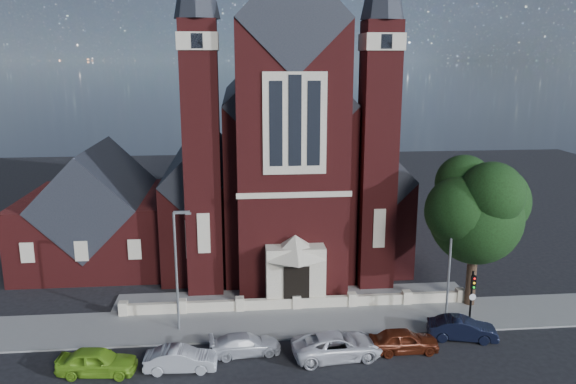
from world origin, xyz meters
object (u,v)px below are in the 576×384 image
(parish_hall, at_px, (99,217))
(car_silver_b, at_px, (245,344))
(car_navy, at_px, (462,329))
(street_lamp_right, at_px, (451,255))
(street_tree, at_px, (480,213))
(car_dark_red, at_px, (404,340))
(church, at_px, (278,157))
(car_silver_a, at_px, (181,359))
(street_lamp_left, at_px, (177,264))
(car_lime_van, at_px, (97,361))
(traffic_signal, at_px, (472,292))
(car_white_suv, at_px, (337,345))

(parish_hall, height_order, car_silver_b, parish_hall)
(car_silver_b, distance_m, car_navy, 13.70)
(street_lamp_right, bearing_deg, street_tree, 34.26)
(parish_hall, relative_size, car_navy, 2.84)
(car_silver_b, distance_m, car_dark_red, 9.58)
(church, height_order, parish_hall, church)
(street_lamp_right, relative_size, car_silver_a, 1.98)
(street_lamp_left, xyz_separation_m, car_lime_van, (-4.16, -4.82, -3.84))
(parish_hall, xyz_separation_m, street_lamp_left, (8.09, -14.00, 0.59))
(traffic_signal, height_order, car_lime_van, traffic_signal)
(traffic_signal, relative_size, car_silver_a, 0.98)
(car_silver_b, bearing_deg, car_navy, -94.15)
(street_lamp_right, bearing_deg, car_navy, -93.03)
(parish_hall, xyz_separation_m, car_lime_van, (3.93, -18.82, -3.26))
(traffic_signal, xyz_separation_m, car_silver_a, (-18.44, -3.30, -1.91))
(street_lamp_left, height_order, street_lamp_right, same)
(street_lamp_left, distance_m, traffic_signal, 19.08)
(car_navy, bearing_deg, car_dark_red, 118.51)
(street_lamp_left, xyz_separation_m, car_white_suv, (9.60, -4.30, -3.85))
(car_silver_a, bearing_deg, parish_hall, 25.82)
(car_silver_a, bearing_deg, traffic_signal, -78.43)
(parish_hall, relative_size, traffic_signal, 3.05)
(parish_hall, bearing_deg, church, 17.16)
(street_lamp_right, distance_m, car_navy, 4.83)
(street_lamp_left, xyz_separation_m, street_lamp_right, (18.00, 0.00, 0.00))
(traffic_signal, xyz_separation_m, car_lime_van, (-23.07, -3.25, -1.83))
(church, xyz_separation_m, car_silver_b, (-3.75, -22.34, -7.56))
(parish_hall, relative_size, car_silver_a, 2.98)
(traffic_signal, bearing_deg, street_tree, 64.05)
(traffic_signal, relative_size, car_navy, 0.93)
(car_silver_a, height_order, car_silver_b, car_silver_a)
(car_lime_van, bearing_deg, parish_hall, 16.99)
(car_white_suv, height_order, car_navy, car_white_suv)
(traffic_signal, distance_m, car_silver_a, 18.83)
(street_lamp_right, bearing_deg, street_lamp_left, 180.00)
(parish_hall, distance_m, car_lime_van, 19.50)
(car_navy, bearing_deg, street_lamp_left, 93.68)
(car_silver_a, xyz_separation_m, car_navy, (17.38, 2.02, 0.03))
(car_lime_van, distance_m, car_dark_red, 17.89)
(car_white_suv, relative_size, car_dark_red, 1.28)
(car_white_suv, bearing_deg, car_silver_b, 74.67)
(church, distance_m, traffic_signal, 23.94)
(car_silver_a, distance_m, car_white_suv, 9.15)
(street_lamp_right, height_order, car_silver_a, street_lamp_right)
(street_lamp_right, height_order, car_lime_van, street_lamp_right)
(car_white_suv, bearing_deg, car_lime_van, 86.28)
(street_lamp_right, bearing_deg, parish_hall, 151.78)
(car_lime_van, distance_m, car_white_suv, 13.77)
(car_silver_b, xyz_separation_m, car_white_suv, (5.44, -0.90, 0.13))
(street_lamp_right, distance_m, traffic_signal, 2.71)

